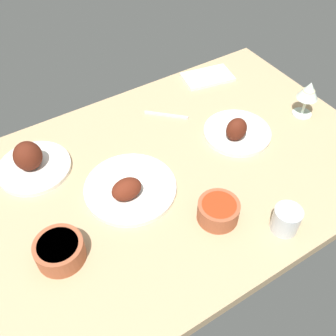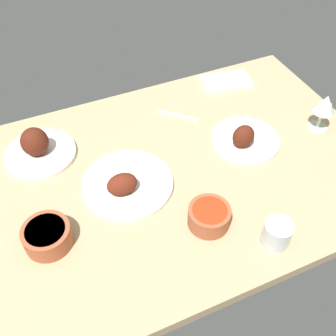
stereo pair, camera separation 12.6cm
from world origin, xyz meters
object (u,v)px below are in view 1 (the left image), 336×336
Objects in this scene: plate_far_side at (130,189)px; bowl_onions at (60,250)px; bowl_sauce at (218,211)px; water_tumbler at (286,220)px; fork_loose at (166,115)px; plate_center_main at (31,162)px; folded_napkin at (208,77)px; wine_glass at (309,92)px; plate_near_viewer at (237,132)px.

bowl_onions is at bearing 20.52° from plate_far_side.
water_tumbler reaches higher than bowl_sauce.
water_tumbler is 59.57cm from fork_loose.
water_tumbler is at bearing 131.64° from plate_far_side.
plate_center_main is 1.19× the size of folded_napkin.
folded_napkin is (15.96, -37.05, -9.33)cm from wine_glass.
water_tumbler reaches higher than folded_napkin.
plate_near_viewer reaches higher than bowl_sauce.
bowl_sauce is 69.58cm from folded_napkin.
water_tumbler is (-56.74, 24.67, 0.50)cm from bowl_onions.
fork_loose is at bearing -147.58° from bowl_onions.
folded_napkin is 29.20cm from fork_loose.
plate_far_side is 1.21× the size of plate_center_main.
plate_far_side is 1.44× the size of folded_napkin.
plate_near_viewer is 35.89cm from folded_napkin.
water_tumbler is at bearing 136.82° from bowl_sauce.
wine_glass is at bearing 173.26° from plate_near_viewer.
folded_napkin is at bearing -123.79° from bowl_sauce.
wine_glass reaches higher than plate_near_viewer.
water_tumbler is (-30.63, 34.45, 2.18)cm from plate_far_side.
bowl_sauce is at bearing -43.18° from water_tumbler.
plate_far_side is 27.94cm from bowl_onions.
bowl_onions is at bearing -15.35° from bowl_sauce.
plate_near_viewer is at bearing -109.09° from water_tumbler.
bowl_onions reaches higher than bowl_sauce.
plate_near_viewer is at bearing -12.86° from fork_loose.
water_tumbler is 0.40× the size of folded_napkin.
plate_center_main is 1.43× the size of fork_loose.
plate_near_viewer is 70.60cm from bowl_onions.
bowl_onions is at bearing 5.22° from wine_glass.
wine_glass is 41.40cm from folded_napkin.
plate_center_main is at bearing -15.57° from wine_glass.
plate_far_side is 38.03cm from fork_loose.
wine_glass reaches higher than fork_loose.
fork_loose is at bearing -31.05° from wine_glass.
water_tumbler is (-52.30, 59.57, 0.62)cm from plate_center_main.
wine_glass is at bearing -174.78° from bowl_onions.
folded_napkin is (-81.71, -45.97, -2.81)cm from bowl_onions.
plate_far_side is 2.36× the size of bowl_sauce.
bowl_onions is 0.81× the size of fork_loose.
bowl_sauce is (-38.60, 46.71, 0.02)cm from plate_center_main.
plate_center_main is at bearing -49.21° from plate_far_side.
plate_near_viewer is at bearing -6.74° from wine_glass.
wine_glass is at bearing -159.22° from bowl_sauce.
plate_center_main is 1.78× the size of bowl_onions.
bowl_onions is 1.09× the size of bowl_sauce.
fork_loose is (-28.63, -24.99, -1.32)cm from plate_far_side.
fork_loose is at bearing -56.72° from plate_near_viewer.
bowl_onions is (69.52, 12.25, 1.19)cm from plate_near_viewer.
wine_glass is (-28.15, 3.33, 7.71)cm from plate_near_viewer.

